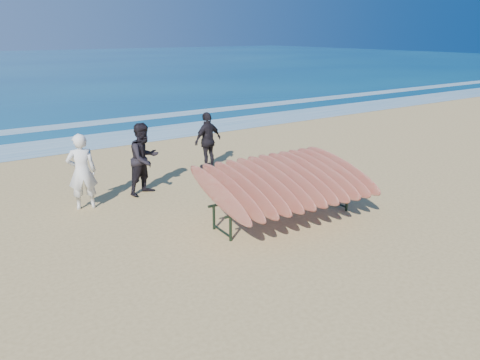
{
  "coord_description": "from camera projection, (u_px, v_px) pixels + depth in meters",
  "views": [
    {
      "loc": [
        -5.02,
        -6.5,
        3.77
      ],
      "look_at": [
        0.0,
        0.8,
        0.95
      ],
      "focal_mm": 35.0,
      "sensor_mm": 36.0,
      "label": 1
    }
  ],
  "objects": [
    {
      "name": "person_dark_a",
      "position": [
        144.0,
        159.0,
        11.15
      ],
      "size": [
        1.02,
        0.9,
        1.74
      ],
      "primitive_type": "imported",
      "rotation": [
        0.0,
        0.0,
        0.34
      ],
      "color": "black",
      "rests_on": "ground"
    },
    {
      "name": "person_white",
      "position": [
        82.0,
        172.0,
        10.21
      ],
      "size": [
        0.7,
        0.54,
        1.7
      ],
      "primitive_type": "imported",
      "rotation": [
        0.0,
        0.0,
        2.9
      ],
      "color": "silver",
      "rests_on": "ground"
    },
    {
      "name": "foam_far",
      "position": [
        68.0,
        126.0,
        19.56
      ],
      "size": [
        160.0,
        160.0,
        0.0
      ],
      "primitive_type": "plane",
      "color": "white",
      "rests_on": "ground"
    },
    {
      "name": "surfboard_rack",
      "position": [
        284.0,
        181.0,
        9.57
      ],
      "size": [
        3.28,
        2.62,
        1.32
      ],
      "rotation": [
        0.0,
        0.0,
        -0.05
      ],
      "color": "black",
      "rests_on": "ground"
    },
    {
      "name": "foam_near",
      "position": [
        95.0,
        141.0,
        16.81
      ],
      "size": [
        160.0,
        160.0,
        0.0
      ],
      "primitive_type": "plane",
      "color": "white",
      "rests_on": "ground"
    },
    {
      "name": "person_dark_b",
      "position": [
        208.0,
        141.0,
        13.28
      ],
      "size": [
        1.02,
        0.6,
        1.63
      ],
      "primitive_type": "imported",
      "rotation": [
        0.0,
        0.0,
        3.37
      ],
      "color": "black",
      "rests_on": "ground"
    },
    {
      "name": "ground",
      "position": [
        264.0,
        238.0,
        8.96
      ],
      "size": [
        120.0,
        120.0,
        0.0
      ],
      "primitive_type": "plane",
      "color": "tan",
      "rests_on": "ground"
    }
  ]
}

